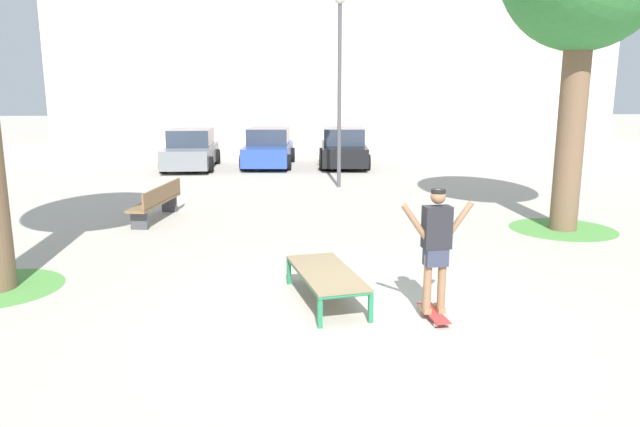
{
  "coord_description": "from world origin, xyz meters",
  "views": [
    {
      "loc": [
        -0.95,
        -7.85,
        3.07
      ],
      "look_at": [
        -0.37,
        1.91,
        1.0
      ],
      "focal_mm": 33.53,
      "sensor_mm": 36.0,
      "label": 1
    }
  ],
  "objects": [
    {
      "name": "ground_plane",
      "position": [
        0.0,
        0.0,
        0.0
      ],
      "size": [
        120.0,
        120.0,
        0.0
      ],
      "primitive_type": "plane",
      "color": "#B2AA9E"
    },
    {
      "name": "car_grey",
      "position": [
        -4.55,
        15.41,
        0.69
      ],
      "size": [
        1.95,
        4.22,
        1.5
      ],
      "color": "slate",
      "rests_on": "ground"
    },
    {
      "name": "skate_box",
      "position": [
        -0.37,
        0.41,
        0.41
      ],
      "size": [
        1.14,
        2.02,
        0.46
      ],
      "color": "#237A4C",
      "rests_on": "ground"
    },
    {
      "name": "car_blue",
      "position": [
        -1.58,
        15.92,
        0.69
      ],
      "size": [
        2.13,
        4.3,
        1.5
      ],
      "color": "#28479E",
      "rests_on": "ground"
    },
    {
      "name": "skater",
      "position": [
        1.04,
        -0.34,
        1.07
      ],
      "size": [
        1.0,
        0.32,
        1.69
      ],
      "color": "#8E6647",
      "rests_on": "skateboard"
    },
    {
      "name": "park_bench",
      "position": [
        -3.95,
        6.11,
        0.45
      ],
      "size": [
        0.81,
        2.44,
        0.83
      ],
      "color": "brown",
      "rests_on": "ground"
    },
    {
      "name": "skateboard",
      "position": [
        1.04,
        -0.34,
        0.08
      ],
      "size": [
        0.29,
        0.82,
        0.09
      ],
      "color": "#B23333",
      "rests_on": "ground"
    },
    {
      "name": "building_facade",
      "position": [
        2.13,
        28.7,
        5.71
      ],
      "size": [
        32.54,
        4.0,
        11.43
      ],
      "primitive_type": "cube",
      "color": "beige",
      "rests_on": "ground"
    },
    {
      "name": "light_post",
      "position": [
        0.74,
        10.62,
        3.83
      ],
      "size": [
        0.36,
        0.36,
        5.83
      ],
      "color": "#4C4C51",
      "rests_on": "ground"
    },
    {
      "name": "grass_patch_near_right",
      "position": [
        5.16,
        4.63,
        0.0
      ],
      "size": [
        2.28,
        2.28,
        0.01
      ],
      "primitive_type": "cylinder",
      "color": "#519342",
      "rests_on": "ground"
    },
    {
      "name": "car_black",
      "position": [
        1.39,
        15.75,
        0.69
      ],
      "size": [
        2.11,
        4.3,
        1.5
      ],
      "color": "black",
      "rests_on": "ground"
    }
  ]
}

